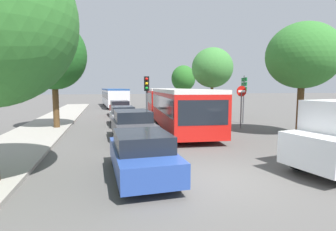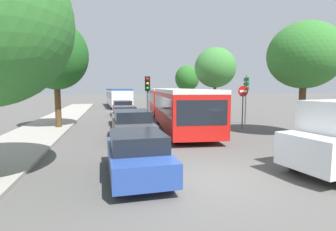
# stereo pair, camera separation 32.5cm
# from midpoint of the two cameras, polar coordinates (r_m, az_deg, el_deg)

# --- Properties ---
(ground_plane) EXTENTS (200.00, 200.00, 0.00)m
(ground_plane) POSITION_cam_midpoint_polar(r_m,az_deg,el_deg) (8.15, 8.87, -13.47)
(ground_plane) COLOR #565451
(kerb_strip_left) EXTENTS (3.20, 40.52, 0.14)m
(kerb_strip_left) POSITION_cam_midpoint_polar(r_m,az_deg,el_deg) (22.87, -23.86, -1.04)
(kerb_strip_left) COLOR #9E998E
(kerb_strip_left) RESTS_ON ground
(articulated_bus) EXTENTS (4.13, 17.73, 2.61)m
(articulated_bus) POSITION_cam_midpoint_polar(r_m,az_deg,el_deg) (20.22, 0.27, 2.70)
(articulated_bus) COLOR red
(articulated_bus) RESTS_ON ground
(city_bus_rear) EXTENTS (3.38, 11.86, 2.52)m
(city_bus_rear) POSITION_cam_midpoint_polar(r_m,az_deg,el_deg) (37.64, -11.92, 4.10)
(city_bus_rear) COLOR silver
(city_bus_rear) RESTS_ON ground
(queued_car_blue) EXTENTS (1.83, 4.04, 1.38)m
(queued_car_blue) POSITION_cam_midpoint_polar(r_m,az_deg,el_deg) (8.11, -6.86, -8.34)
(queued_car_blue) COLOR #284799
(queued_car_blue) RESTS_ON ground
(queued_car_graphite) EXTENTS (2.04, 4.50, 1.54)m
(queued_car_graphite) POSITION_cam_midpoint_polar(r_m,az_deg,el_deg) (13.73, -8.45, -2.05)
(queued_car_graphite) COLOR #47474C
(queued_car_graphite) RESTS_ON ground
(queued_car_silver) EXTENTS (1.80, 3.97, 1.36)m
(queued_car_silver) POSITION_cam_midpoint_polar(r_m,az_deg,el_deg) (19.32, -10.33, 0.01)
(queued_car_silver) COLOR #B7BABF
(queued_car_silver) RESTS_ON ground
(queued_car_red) EXTENTS (1.92, 4.23, 1.45)m
(queued_car_red) POSITION_cam_midpoint_polar(r_m,az_deg,el_deg) (25.62, -10.82, 1.59)
(queued_car_red) COLOR #B21E19
(queued_car_red) RESTS_ON ground
(traffic_light) EXTENTS (0.36, 0.39, 3.40)m
(traffic_light) POSITION_cam_midpoint_polar(r_m,az_deg,el_deg) (16.44, -5.22, 5.34)
(traffic_light) COLOR #56595E
(traffic_light) RESTS_ON ground
(no_entry_sign) EXTENTS (0.70, 0.08, 2.82)m
(no_entry_sign) POSITION_cam_midpoint_polar(r_m,az_deg,el_deg) (17.94, 15.17, 3.23)
(no_entry_sign) COLOR #56595E
(no_entry_sign) RESTS_ON ground
(direction_sign_post) EXTENTS (0.41, 1.37, 3.60)m
(direction_sign_post) POSITION_cam_midpoint_polar(r_m,az_deg,el_deg) (20.53, 15.76, 5.49)
(direction_sign_post) COLOR #56595E
(direction_sign_post) RESTS_ON ground
(tree_left_mid) EXTENTS (4.07, 4.07, 6.95)m
(tree_left_mid) POSITION_cam_midpoint_polar(r_m,az_deg,el_deg) (18.58, -23.81, 11.56)
(tree_left_mid) COLOR #51381E
(tree_left_mid) RESTS_ON ground
(tree_right_near) EXTENTS (3.97, 3.97, 6.29)m
(tree_right_near) POSITION_cam_midpoint_polar(r_m,az_deg,el_deg) (16.59, 26.78, 11.50)
(tree_right_near) COLOR #51381E
(tree_right_near) RESTS_ON ground
(tree_right_mid) EXTENTS (3.96, 3.96, 6.52)m
(tree_right_mid) POSITION_cam_midpoint_polar(r_m,az_deg,el_deg) (25.99, 9.27, 10.21)
(tree_right_mid) COLOR #51381E
(tree_right_mid) RESTS_ON ground
(tree_right_far) EXTENTS (3.32, 3.32, 5.74)m
(tree_right_far) POSITION_cam_midpoint_polar(r_m,az_deg,el_deg) (36.67, 3.13, 7.92)
(tree_right_far) COLOR #51381E
(tree_right_far) RESTS_ON ground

